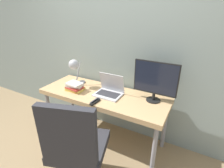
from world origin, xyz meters
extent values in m
plane|color=#937A56|center=(0.00, 0.00, 0.00)|extent=(12.00, 12.00, 0.00)
cube|color=gray|center=(0.00, 0.68, 1.30)|extent=(8.00, 0.05, 2.60)
cube|color=tan|center=(0.00, 0.31, 0.70)|extent=(1.68, 0.61, 0.06)
cylinder|color=gray|center=(-0.78, 0.06, 0.34)|extent=(0.05, 0.05, 0.67)
cylinder|color=gray|center=(0.78, 0.06, 0.34)|extent=(0.05, 0.05, 0.67)
cylinder|color=gray|center=(-0.78, 0.55, 0.34)|extent=(0.05, 0.05, 0.67)
cylinder|color=gray|center=(0.78, 0.55, 0.34)|extent=(0.05, 0.05, 0.67)
cube|color=silver|center=(0.08, 0.30, 0.74)|extent=(0.34, 0.25, 0.02)
cube|color=#2D2D33|center=(0.08, 0.30, 0.75)|extent=(0.29, 0.15, 0.00)
cube|color=silver|center=(0.08, 0.40, 0.87)|extent=(0.34, 0.07, 0.25)
cube|color=silver|center=(0.08, 0.39, 0.87)|extent=(0.30, 0.05, 0.22)
cylinder|color=black|center=(0.62, 0.44, 0.74)|extent=(0.17, 0.17, 0.01)
cylinder|color=black|center=(0.62, 0.44, 0.79)|extent=(0.04, 0.04, 0.10)
cube|color=black|center=(0.62, 0.44, 1.02)|extent=(0.51, 0.02, 0.38)
cube|color=black|center=(0.62, 0.43, 1.02)|extent=(0.48, 0.00, 0.36)
cylinder|color=#4C4C51|center=(-0.46, 0.46, 0.74)|extent=(0.10, 0.10, 0.02)
cylinder|color=#99999E|center=(-0.46, 0.39, 0.90)|extent=(0.02, 0.15, 0.31)
sphere|color=#B2B2B7|center=(-0.46, 0.32, 1.05)|extent=(0.14, 0.14, 0.14)
sphere|color=black|center=(0.12, -0.07, 0.03)|extent=(0.05, 0.05, 0.05)
cylinder|color=black|center=(0.12, -0.21, 0.03)|extent=(0.03, 0.30, 0.03)
sphere|color=black|center=(-0.16, -0.27, 0.03)|extent=(0.05, 0.05, 0.05)
cylinder|color=black|center=(-0.02, -0.32, 0.03)|extent=(0.29, 0.12, 0.03)
cylinder|color=#2D2D33|center=(0.12, -0.36, 0.24)|extent=(0.04, 0.04, 0.37)
cube|color=#2D2D33|center=(0.12, -0.36, 0.47)|extent=(0.66, 0.65, 0.09)
cube|color=#2D2D33|center=(0.19, -0.57, 0.79)|extent=(0.50, 0.22, 0.55)
cube|color=gold|center=(-0.38, 0.21, 0.75)|extent=(0.23, 0.17, 0.03)
cube|color=#B2382D|center=(-0.38, 0.20, 0.78)|extent=(0.23, 0.18, 0.02)
cube|color=silver|center=(-0.39, 0.22, 0.80)|extent=(0.23, 0.17, 0.04)
cube|color=silver|center=(-0.38, 0.20, 0.83)|extent=(0.22, 0.17, 0.02)
cube|color=#4C4C51|center=(0.02, 0.08, 0.74)|extent=(0.05, 0.15, 0.02)
cube|color=black|center=(0.04, 0.06, 0.74)|extent=(0.05, 0.16, 0.02)
camera|label=1|loc=(1.05, -1.40, 1.77)|focal=28.00mm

